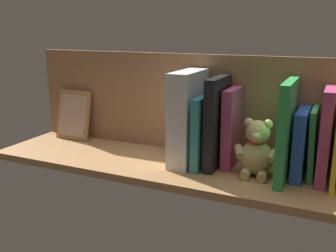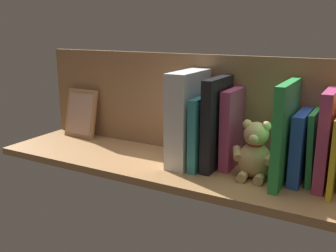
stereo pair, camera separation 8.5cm
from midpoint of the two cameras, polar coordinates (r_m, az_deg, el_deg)
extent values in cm
cube|color=#A87A4C|center=(115.63, -2.11, -5.95)|extent=(111.51, 30.73, 2.20)
cube|color=#8E6544|center=(122.42, 0.58, 3.44)|extent=(111.51, 1.50, 31.57)
cube|color=yellow|center=(104.05, 21.89, -3.11)|extent=(1.21, 17.68, 19.42)
cube|color=#B23F72|center=(104.60, 20.54, -1.37)|extent=(2.68, 15.28, 24.74)
cube|color=green|center=(106.87, 18.90, -2.53)|extent=(2.18, 12.62, 18.96)
cube|color=blue|center=(106.21, 17.19, -2.59)|extent=(2.94, 14.73, 18.57)
cube|color=green|center=(102.99, 15.19, -0.69)|extent=(2.43, 20.24, 26.45)
ellipsoid|color=tan|center=(106.09, 10.91, -4.75)|extent=(9.82, 8.95, 9.61)
sphere|color=tan|center=(103.93, 11.10, -0.96)|extent=(6.61, 6.61, 6.61)
sphere|color=tan|center=(103.00, 12.53, 0.25)|extent=(2.55, 2.55, 2.55)
sphere|color=tan|center=(103.67, 9.82, 0.48)|extent=(2.55, 2.55, 2.55)
sphere|color=#DBB77F|center=(101.39, 10.85, -1.63)|extent=(2.55, 2.55, 2.55)
cylinder|color=tan|center=(103.90, 13.34, -4.32)|extent=(3.39, 5.14, 3.56)
cylinder|color=tan|center=(105.13, 8.39, -3.85)|extent=(4.04, 5.23, 3.56)
cylinder|color=tan|center=(103.25, 11.65, -7.43)|extent=(2.86, 3.82, 2.55)
cylinder|color=tan|center=(103.84, 9.28, -7.19)|extent=(2.86, 3.82, 2.55)
torus|color=red|center=(104.66, 11.03, -2.34)|extent=(4.76, 4.76, 0.75)
cube|color=#B23F72|center=(110.50, 7.42, -0.25)|extent=(3.10, 12.60, 22.79)
cube|color=black|center=(109.28, 5.23, 0.55)|extent=(2.92, 16.83, 26.11)
cube|color=teal|center=(110.63, 3.38, -0.67)|extent=(2.42, 17.93, 20.76)
cube|color=silver|center=(111.38, 0.87, 1.24)|extent=(6.16, 18.48, 27.49)
cube|color=#A87A4C|center=(142.75, -15.66, 1.60)|extent=(13.18, 5.31, 17.66)
cube|color=tan|center=(142.22, -15.85, 1.54)|extent=(11.07, 3.83, 14.68)
camera|label=1|loc=(0.04, -92.17, -0.57)|focal=40.53mm
camera|label=2|loc=(0.04, 87.83, 0.57)|focal=40.53mm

